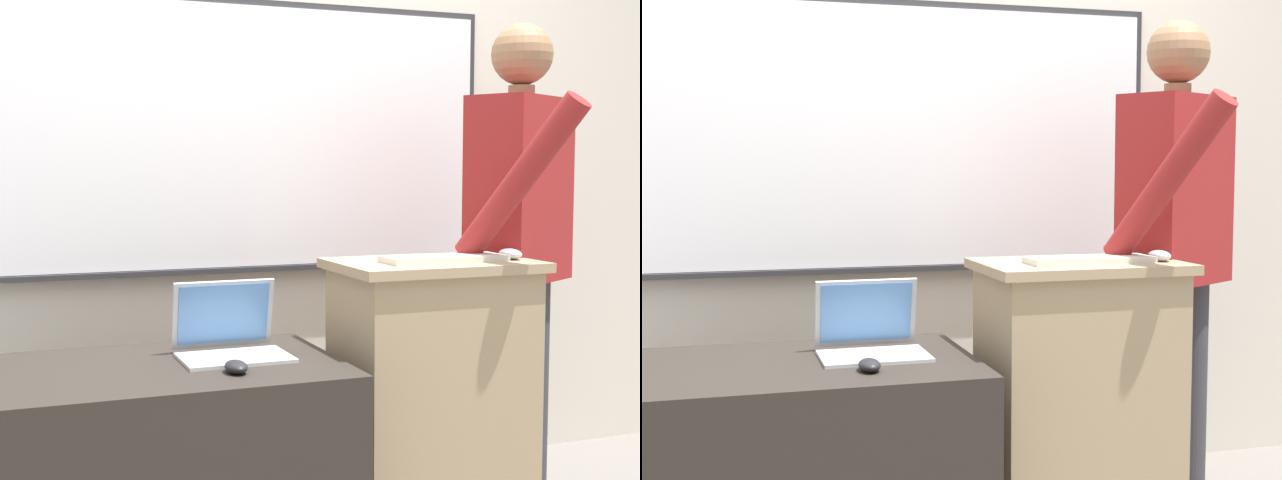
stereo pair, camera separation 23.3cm
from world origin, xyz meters
The scene contains 7 objects.
back_wall centered at (0.00, 1.24, 1.48)m, with size 6.40×0.17×2.97m.
lectern_podium centered at (0.38, 0.39, 0.48)m, with size 0.63×0.42×0.95m.
person_presenter centered at (0.80, 0.54, 1.00)m, with size 0.58×0.70×1.73m.
laptop centered at (-0.27, 0.44, 0.75)m, with size 0.31×0.27×0.22m.
wireless_keyboard centered at (0.39, 0.34, 0.96)m, with size 0.39×0.14×0.02m.
computer_mouse_by_laptop centered at (-0.31, 0.20, 0.70)m, with size 0.06×0.10×0.03m.
computer_mouse_by_keyboard centered at (0.63, 0.33, 0.96)m, with size 0.06×0.10×0.03m.
Camera 1 is at (-0.94, -2.08, 1.24)m, focal length 50.00 mm.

